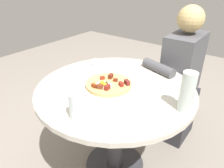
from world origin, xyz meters
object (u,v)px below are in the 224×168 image
at_px(bread_plate, 66,76).
at_px(person_seated, 179,85).
at_px(pepper_shaker, 80,98).
at_px(fork, 162,90).
at_px(water_glass, 76,106).
at_px(dining_table, 115,108).
at_px(knife, 163,87).
at_px(water_bottle, 187,92).
at_px(breakfast_pizza, 108,84).
at_px(salt_shaker, 95,62).
at_px(pizza_plate, 109,87).

bearing_deg(bread_plate, person_seated, 142.44).
height_order(bread_plate, pepper_shaker, pepper_shaker).
relative_size(fork, water_glass, 1.31).
bearing_deg(dining_table, person_seated, 162.47).
height_order(knife, water_bottle, water_bottle).
relative_size(water_glass, pepper_shaker, 3.01).
relative_size(person_seated, bread_plate, 7.41).
bearing_deg(breakfast_pizza, fork, 120.88).
distance_m(bread_plate, pepper_shaker, 0.34).
height_order(bread_plate, water_bottle, water_bottle).
distance_m(breakfast_pizza, pepper_shaker, 0.22).
bearing_deg(knife, water_glass, -123.27).
relative_size(bread_plate, water_bottle, 0.72).
height_order(dining_table, person_seated, person_seated).
height_order(water_glass, salt_shaker, water_glass).
bearing_deg(dining_table, pepper_shaker, -12.19).
relative_size(fork, pepper_shaker, 3.95).
relative_size(water_glass, salt_shaker, 2.59).
relative_size(person_seated, fork, 6.31).
xyz_separation_m(dining_table, knife, (-0.16, 0.25, 0.17)).
xyz_separation_m(breakfast_pizza, bread_plate, (0.05, -0.33, -0.02)).
bearing_deg(pepper_shaker, dining_table, 167.81).
bearing_deg(knife, pepper_shaker, -138.23).
distance_m(dining_table, bread_plate, 0.40).
xyz_separation_m(dining_table, pepper_shaker, (0.26, -0.06, 0.19)).
relative_size(dining_table, knife, 5.45).
xyz_separation_m(salt_shaker, pepper_shaker, (0.42, 0.26, -0.00)).
distance_m(water_glass, salt_shaker, 0.65).
xyz_separation_m(bread_plate, water_glass, (0.28, 0.39, 0.06)).
bearing_deg(bread_plate, dining_table, 104.38).
relative_size(breakfast_pizza, knife, 1.56).
distance_m(pizza_plate, breakfast_pizza, 0.02).
relative_size(knife, salt_shaker, 3.41).
xyz_separation_m(pizza_plate, water_glass, (0.33, 0.07, 0.06)).
xyz_separation_m(person_seated, knife, (0.46, 0.05, 0.20)).
distance_m(breakfast_pizza, water_glass, 0.34).
relative_size(water_glass, water_bottle, 0.64).
bearing_deg(water_bottle, water_glass, -45.58).
relative_size(water_bottle, pepper_shaker, 4.67).
xyz_separation_m(dining_table, pizza_plate, (0.04, -0.02, 0.17)).
distance_m(person_seated, salt_shaker, 0.72).
distance_m(water_bottle, pepper_shaker, 0.56).
xyz_separation_m(bread_plate, salt_shaker, (-0.26, 0.03, 0.02)).
height_order(pizza_plate, water_bottle, water_bottle).
bearing_deg(water_bottle, salt_shaker, -101.81).
bearing_deg(dining_table, water_bottle, 91.41).
distance_m(person_seated, pizza_plate, 0.72).
bearing_deg(dining_table, salt_shaker, -117.69).
distance_m(bread_plate, fork, 0.64).
distance_m(person_seated, breakfast_pizza, 0.73).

